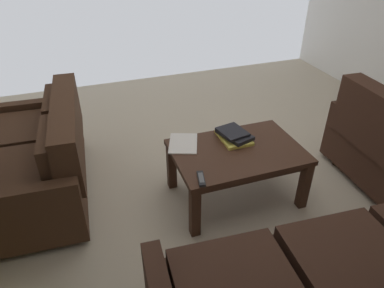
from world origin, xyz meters
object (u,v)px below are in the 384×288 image
coffee_table (237,157)px  loveseat_near (38,159)px  book_stack (234,135)px  loose_magazine (183,143)px  tv_remote (201,179)px

coffee_table → loveseat_near: bearing=-20.8°
loveseat_near → book_stack: 1.60m
book_stack → loose_magazine: bearing=-8.7°
book_stack → coffee_table: bearing=76.2°
tv_remote → loose_magazine: tv_remote is taller
coffee_table → loose_magazine: loose_magazine is taller
loveseat_near → loose_magazine: loveseat_near is taller
coffee_table → tv_remote: tv_remote is taller
loveseat_near → loose_magazine: 1.19m
loveseat_near → tv_remote: bearing=143.0°
coffee_table → book_stack: bearing=-103.8°
coffee_table → loose_magazine: (0.37, -0.22, 0.07)m
tv_remote → loose_magazine: 0.48m
book_stack → tv_remote: bearing=43.6°
coffee_table → book_stack: book_stack is taller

